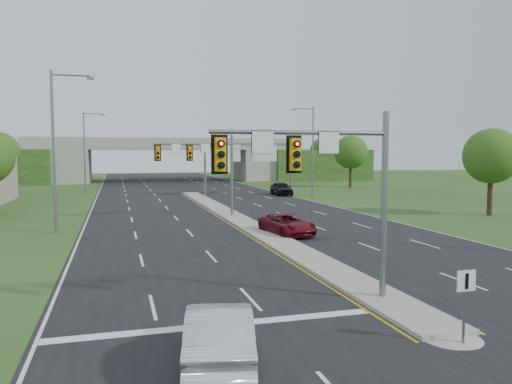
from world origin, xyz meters
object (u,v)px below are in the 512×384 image
object	(u,v)px
signal_mast_near	(328,175)
car_far_a	(287,224)
overpass	(167,162)
sign_gantry	(248,154)
signal_mast_far	(205,162)
car_far_c	(281,188)
keep_right_sign	(465,294)
car_silver	(219,334)

from	to	relation	value
signal_mast_near	car_far_a	world-z (taller)	signal_mast_near
overpass	car_far_a	size ratio (longest dim) A/B	15.89
sign_gantry	signal_mast_far	bearing A→B (deg)	-114.11
signal_mast_near	car_far_a	bearing A→B (deg)	75.97
sign_gantry	overpass	xyz separation A→B (m)	(-6.68, 35.08, -1.69)
car_far_c	keep_right_sign	bearing A→B (deg)	-100.70
keep_right_sign	car_silver	bearing A→B (deg)	174.29
keep_right_sign	car_far_a	size ratio (longest dim) A/B	0.44
car_silver	overpass	bearing A→B (deg)	-83.50
signal_mast_near	keep_right_sign	size ratio (longest dim) A/B	3.18
car_silver	car_far_c	world-z (taller)	car_far_c
keep_right_sign	car_far_c	world-z (taller)	keep_right_sign
car_silver	signal_mast_far	bearing A→B (deg)	-88.03
car_far_a	signal_mast_far	bearing A→B (deg)	101.94
signal_mast_far	overpass	distance (m)	55.13
signal_mast_near	sign_gantry	distance (m)	45.88
sign_gantry	car_far_a	bearing A→B (deg)	-99.82
car_far_c	overpass	bearing A→B (deg)	109.16
keep_right_sign	sign_gantry	xyz separation A→B (m)	(6.68, 49.45, 3.72)
car_far_a	car_far_c	xyz separation A→B (m)	(9.50, 29.48, 0.15)
overpass	car_far_c	world-z (taller)	overpass
keep_right_sign	car_far_c	distance (m)	50.21
sign_gantry	car_silver	distance (m)	50.82
signal_mast_far	car_silver	size ratio (longest dim) A/B	1.46
signal_mast_far	car_silver	world-z (taller)	signal_mast_far
overpass	car_far_a	bearing A→B (deg)	-88.68
car_silver	car_far_a	world-z (taller)	car_silver
signal_mast_near	keep_right_sign	bearing A→B (deg)	-63.06
signal_mast_near	signal_mast_far	bearing A→B (deg)	90.00
keep_right_sign	car_far_a	world-z (taller)	keep_right_sign
signal_mast_near	signal_mast_far	size ratio (longest dim) A/B	1.00
signal_mast_near	car_silver	distance (m)	7.18
keep_right_sign	sign_gantry	bearing A→B (deg)	82.30
signal_mast_far	overpass	size ratio (longest dim) A/B	0.09
sign_gantry	overpass	world-z (taller)	overpass
signal_mast_near	overpass	bearing A→B (deg)	88.38
car_far_a	keep_right_sign	bearing A→B (deg)	-103.19
keep_right_sign	car_far_a	bearing A→B (deg)	85.60
car_far_a	signal_mast_near	bearing A→B (deg)	-112.82
signal_mast_near	sign_gantry	world-z (taller)	signal_mast_near
signal_mast_near	car_far_c	bearing A→B (deg)	73.41
signal_mast_far	keep_right_sign	xyz separation A→B (m)	(2.26, -29.45, -3.21)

